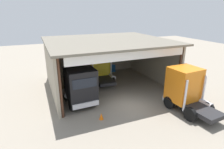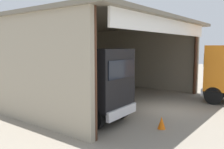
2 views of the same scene
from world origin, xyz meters
TOP-DOWN VIEW (x-y plane):
  - ground_plane at (0.00, 0.00)m, footprint 80.00×80.00m
  - workshop_shed at (0.00, 6.27)m, footprint 13.03×11.70m
  - truck_black_yard_outside at (-4.05, 1.77)m, footprint 2.78×4.89m
  - truck_yellow_center_right_bay at (-0.16, 7.36)m, footprint 2.79×5.39m
  - oil_drum at (2.08, 9.48)m, footprint 0.58×0.58m
  - tool_cart at (2.56, 9.99)m, footprint 0.90×0.60m
  - traffic_cone at (-3.13, -1.39)m, footprint 0.36×0.36m

SIDE VIEW (x-z plane):
  - ground_plane at x=0.00m, z-range 0.00..0.00m
  - traffic_cone at x=-3.13m, z-range 0.00..0.56m
  - oil_drum at x=2.08m, z-range 0.00..0.86m
  - tool_cart at x=2.56m, z-range 0.00..1.00m
  - truck_black_yard_outside at x=-4.05m, z-range 0.12..3.72m
  - truck_yellow_center_right_bay at x=-0.16m, z-range 0.08..3.79m
  - workshop_shed at x=0.00m, z-range 1.03..6.46m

